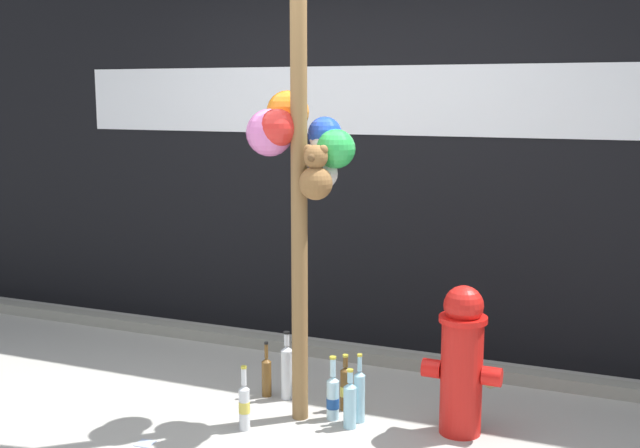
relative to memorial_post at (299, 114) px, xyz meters
The scene contains 14 objects.
ground_plane 1.71m from the memorial_post, 109.59° to the right, with size 14.00×14.00×0.00m, color #9E9B93.
building_wall 1.40m from the memorial_post, 96.42° to the left, with size 10.00×0.21×3.28m.
curb_strip 1.87m from the memorial_post, 99.51° to the left, with size 8.00×0.12×0.08m, color gray.
memorial_post is the anchor object (origin of this frame).
fire_hydrant 1.52m from the memorial_post, ahead, with size 0.41×0.25×0.79m.
bottle_0 1.54m from the memorial_post, ahead, with size 0.07×0.07×0.32m.
bottle_1 1.53m from the memorial_post, 39.31° to the left, with size 0.06×0.06×0.32m.
bottle_2 1.53m from the memorial_post, ahead, with size 0.06×0.06×0.38m.
bottle_3 1.56m from the memorial_post, 149.26° to the left, with size 0.06×0.06×0.33m.
bottle_4 1.49m from the memorial_post, 132.02° to the left, with size 0.07×0.07×0.40m.
bottle_5 1.52m from the memorial_post, ahead, with size 0.07×0.07×0.35m.
bottle_6 1.55m from the memorial_post, 124.22° to the right, with size 0.06×0.06×0.35m.
litter_0 2.05m from the memorial_post, 43.22° to the left, with size 0.11×0.05×0.01m, color tan.
litter_1 1.85m from the memorial_post, 132.65° to the right, with size 0.09×0.09×0.01m, color #8C99B2.
Camera 1 is at (1.82, -3.24, 1.75)m, focal length 43.71 mm.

